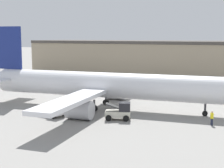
{
  "coord_description": "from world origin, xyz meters",
  "views": [
    {
      "loc": [
        20.89,
        -42.41,
        10.28
      ],
      "look_at": [
        0.0,
        0.0,
        3.58
      ],
      "focal_mm": 55.0,
      "sensor_mm": 36.0,
      "label": 1
    }
  ],
  "objects_px": {
    "ground_crew_worker": "(212,118)",
    "belt_loader_truck": "(120,112)",
    "airplane": "(105,86)",
    "baggage_tug": "(53,109)"
  },
  "relations": [
    {
      "from": "ground_crew_worker",
      "to": "baggage_tug",
      "type": "height_order",
      "value": "baggage_tug"
    },
    {
      "from": "airplane",
      "to": "baggage_tug",
      "type": "bearing_deg",
      "value": -125.2
    },
    {
      "from": "airplane",
      "to": "baggage_tug",
      "type": "xyz_separation_m",
      "value": [
        -3.82,
        -7.1,
        -2.4
      ]
    },
    {
      "from": "ground_crew_worker",
      "to": "baggage_tug",
      "type": "xyz_separation_m",
      "value": [
        -19.06,
        -4.44,
        0.02
      ]
    },
    {
      "from": "ground_crew_worker",
      "to": "belt_loader_truck",
      "type": "relative_size",
      "value": 0.5
    },
    {
      "from": "ground_crew_worker",
      "to": "airplane",
      "type": "bearing_deg",
      "value": -73.78
    },
    {
      "from": "ground_crew_worker",
      "to": "belt_loader_truck",
      "type": "xyz_separation_m",
      "value": [
        -10.66,
        -2.26,
        0.13
      ]
    },
    {
      "from": "airplane",
      "to": "belt_loader_truck",
      "type": "bearing_deg",
      "value": -53.99
    },
    {
      "from": "baggage_tug",
      "to": "belt_loader_truck",
      "type": "bearing_deg",
      "value": 20.21
    },
    {
      "from": "ground_crew_worker",
      "to": "belt_loader_truck",
      "type": "bearing_deg",
      "value": -51.89
    }
  ]
}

